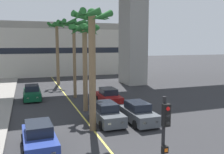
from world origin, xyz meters
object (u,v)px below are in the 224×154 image
Objects in this scene: palm_tree_near_median at (74,32)px; palm_tree_farthest_median at (85,41)px; car_queue_front at (32,93)px; car_queue_fourth at (109,97)px; traffic_light_median_near at (164,140)px; car_queue_fifth at (39,138)px; car_queue_second at (138,113)px; car_queue_third at (106,114)px; palm_tree_mid_median at (92,41)px; palm_tree_far_median at (57,37)px.

palm_tree_near_median is 1.11× the size of palm_tree_farthest_median.
car_queue_front is 0.54× the size of palm_tree_farthest_median.
traffic_light_median_near reaches higher than car_queue_fourth.
traffic_light_median_near is at bearing -61.05° from car_queue_fifth.
car_queue_second is 2.40m from car_queue_third.
palm_tree_mid_median is at bearing -94.31° from palm_tree_near_median.
car_queue_second is at bearing -55.59° from car_queue_front.
traffic_light_median_near is 9.66m from palm_tree_mid_median.
car_queue_third is 10.48m from traffic_light_median_near.
palm_tree_far_median reaches higher than car_queue_front.
car_queue_fifth is at bearing 118.95° from traffic_light_median_near.
palm_tree_mid_median is 1.07× the size of palm_tree_farthest_median.
car_queue_fifth is 10.02m from palm_tree_farthest_median.
car_queue_fourth is at bearing 63.26° from palm_tree_mid_median.
car_queue_third is 5.65m from palm_tree_mid_median.
palm_tree_far_median is (0.25, 20.80, 0.77)m from palm_tree_mid_median.
car_queue_second is at bearing 20.30° from car_queue_fifth.
palm_tree_mid_median is at bearing -71.84° from car_queue_front.
palm_tree_near_median is at bearing 122.74° from car_queue_fourth.
car_queue_second is at bearing 69.64° from traffic_light_median_near.
car_queue_third is at bearing 40.64° from palm_tree_mid_median.
palm_tree_farthest_median is (-0.68, 3.87, 5.42)m from car_queue_third.
car_queue_second is 0.48× the size of palm_tree_near_median.
palm_tree_mid_median is 0.91× the size of palm_tree_far_median.
car_queue_fourth is at bearing 32.19° from palm_tree_farthest_median.
palm_tree_far_median reaches higher than palm_tree_mid_median.
palm_tree_farthest_median is at bearing -91.35° from palm_tree_near_median.
car_queue_fourth is 0.99× the size of car_queue_fifth.
palm_tree_far_median is at bearing 89.74° from traffic_light_median_near.
car_queue_fifth is 0.99× the size of traffic_light_median_near.
car_queue_fifth is at bearing -159.70° from car_queue_second.
car_queue_fourth is 6.30m from palm_tree_farthest_median.
car_queue_third is at bearing 33.69° from car_queue_fifth.
car_queue_third is at bearing -80.10° from palm_tree_farthest_median.
palm_tree_far_median is at bearing 80.31° from car_queue_fifth.
palm_tree_near_median is 0.94× the size of palm_tree_far_median.
palm_tree_mid_median reaches higher than car_queue_front.
palm_tree_near_median reaches higher than traffic_light_median_near.
traffic_light_median_near is at bearing -92.02° from palm_tree_near_median.
palm_tree_near_median is at bearing 93.22° from car_queue_third.
traffic_light_median_near is at bearing -110.36° from car_queue_second.
car_queue_second is 10.40m from traffic_light_median_near.
car_queue_front is at bearing 124.41° from car_queue_second.
palm_tree_near_median is at bearing -86.78° from palm_tree_far_median.
car_queue_third is at bearing 83.08° from traffic_light_median_near.
palm_tree_near_median is (-0.54, 9.60, 6.50)m from car_queue_third.
car_queue_fifth is (-7.08, -8.94, 0.00)m from car_queue_fourth.
car_queue_front is 12.01m from palm_tree_far_median.
palm_tree_near_median reaches higher than car_queue_front.
traffic_light_median_near is 14.50m from palm_tree_farthest_median.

